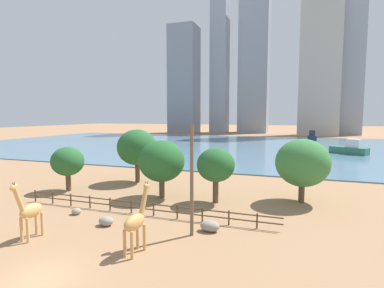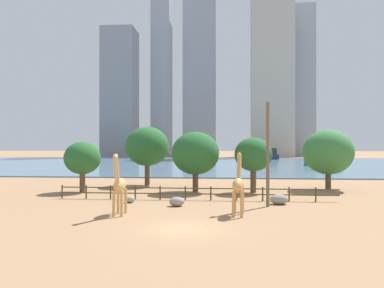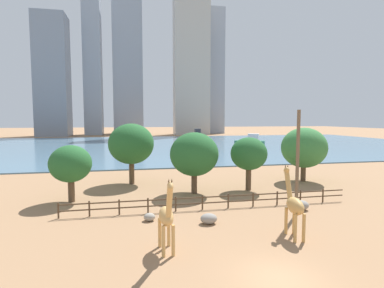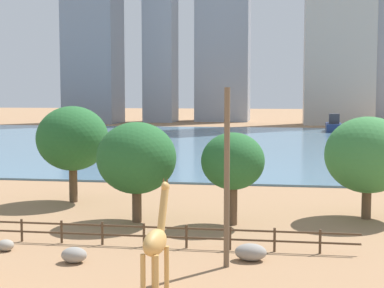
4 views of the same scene
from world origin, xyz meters
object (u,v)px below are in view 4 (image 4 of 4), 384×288
Objects in this scene: tree_left_large at (233,162)px; tree_center_broad at (72,139)px; utility_pole at (227,178)px; giraffe_companion at (156,241)px; boat_ferry at (334,125)px; boulder_near_fence at (74,255)px; tree_right_tall at (136,158)px; boulder_by_pole at (251,252)px; boulder_small at (6,245)px; tree_right_small at (368,155)px.

tree_left_large is 0.80× the size of tree_center_broad.
utility_pole is 1.17× the size of tree_center_broad.
utility_pole is at bearing -26.94° from giraffe_companion.
boat_ferry is (13.43, 98.68, -2.90)m from utility_pole.
tree_center_broad is (-5.75, 15.66, 4.56)m from boulder_near_fence.
tree_left_large is 14.26m from tree_center_broad.
utility_pole is at bearing -53.23° from tree_right_tall.
tree_center_broad is at bearing 164.44° from boat_ferry.
boat_ferry is at bearing 82.80° from boulder_by_pole.
tree_center_broad is (-13.39, 15.21, 0.56)m from utility_pole.
boat_ferry is at bearing 77.30° from tree_right_tall.
tree_left_large is 0.90× the size of tree_right_tall.
boat_ferry is (21.06, 99.13, 1.10)m from boulder_near_fence.
tree_right_tall reaches higher than boulder_small.
boulder_small is 0.15× the size of tree_left_large.
boulder_small is (-9.44, 5.18, -1.92)m from giraffe_companion.
tree_left_large is at bearing 35.03° from boulder_small.
tree_right_small is at bearing -7.48° from tree_center_broad.
tree_right_small reaches higher than boulder_by_pole.
boulder_near_fence is 10.29m from tree_right_tall.
boat_ferry reaches higher than boulder_small.
utility_pole reaches higher than tree_left_large.
boat_ferry is at bearing 72.19° from tree_center_broad.
tree_right_small is at bearing -27.85° from giraffe_companion.
boulder_small is at bearing 174.80° from utility_pole.
boat_ferry is (5.11, 86.32, -2.84)m from tree_right_small.
tree_right_tall is at bearing -178.49° from tree_left_large.
boulder_by_pole is 13.79m from tree_right_small.
utility_pole is 9.70× the size of boulder_small.
boat_ferry reaches higher than boulder_near_fence.
boulder_small is at bearing 160.76° from boulder_near_fence.
giraffe_companion is at bearing -72.50° from tree_right_tall.
tree_center_broad reaches higher than boulder_by_pole.
boat_ferry is (26.81, 83.47, -3.46)m from tree_center_broad.
tree_right_tall is (-7.89, 7.79, 3.80)m from boulder_by_pole.
tree_right_tall is at bearing 23.27° from giraffe_companion.
boulder_near_fence is at bearing -168.95° from boulder_by_pole.
boulder_small is 23.63m from tree_right_small.
tree_right_tall is (5.29, 7.96, 3.93)m from boulder_small.
boulder_near_fence is 17.30m from tree_center_broad.
tree_center_broad reaches higher than tree_right_small.
utility_pole is 9.24m from tree_left_large.
tree_right_small reaches higher than tree_left_large.
giraffe_companion is at bearing -99.18° from tree_left_large.
tree_right_tall is at bearing 84.80° from boulder_near_fence.
tree_right_tall is (0.86, 9.50, 3.85)m from boulder_near_fence.
tree_right_small is (21.70, -2.85, -0.61)m from tree_center_broad.
boat_ferry is (25.49, 97.58, 1.18)m from boulder_small.
giraffe_companion is 22.26m from tree_center_broad.
boulder_small is at bearing 66.99° from giraffe_companion.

